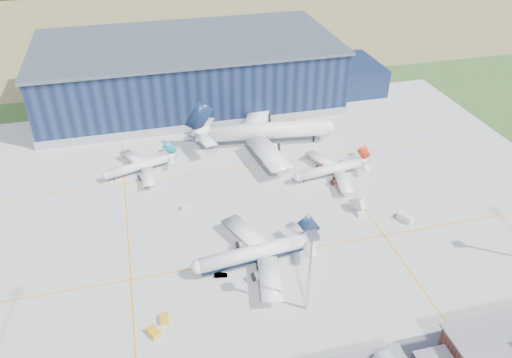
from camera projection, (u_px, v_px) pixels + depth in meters
name	position (u px, v px, depth m)	size (l,w,h in m)	color
ground	(238.00, 236.00, 140.34)	(600.00, 600.00, 0.00)	#28481B
apron	(230.00, 215.00, 148.41)	(220.00, 160.00, 0.08)	#A8A7A2
farmland	(163.00, 20.00, 318.03)	(600.00, 220.00, 0.01)	olive
hangar	(195.00, 74.00, 211.08)	(145.00, 62.00, 26.10)	#0F1934
light_mast_center	(310.00, 260.00, 109.65)	(2.60, 2.60, 23.00)	silver
airliner_navy	(252.00, 247.00, 127.62)	(36.35, 35.56, 11.85)	white
airliner_red	(330.00, 165.00, 162.89)	(29.01, 28.38, 9.46)	white
airliner_widebody	(268.00, 123.00, 178.77)	(55.40, 54.19, 18.06)	white
airliner_regional	(137.00, 162.00, 165.04)	(26.91, 26.33, 8.78)	white
gse_tug_a	(153.00, 332.00, 111.54)	(2.01, 3.28, 1.37)	gold
gse_tug_b	(164.00, 319.00, 114.76)	(1.93, 2.89, 1.25)	gold
gse_van_b	(405.00, 218.00, 145.58)	(2.12, 4.63, 2.12)	silver
gse_tug_c	(295.00, 122.00, 197.70)	(1.82, 2.91, 1.27)	gold
gse_cart_b	(186.00, 208.00, 150.48)	(1.90, 2.86, 1.24)	silver
airstair	(357.00, 206.00, 149.48)	(1.92, 4.80, 3.07)	silver
car_b	(221.00, 275.00, 126.71)	(1.19, 3.42, 1.13)	#99999E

